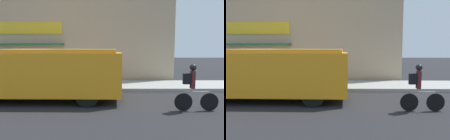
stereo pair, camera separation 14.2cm
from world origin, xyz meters
The scene contains 5 objects.
ground_plane centered at (0.00, 0.00, 0.00)m, with size 70.00×70.00×0.00m, color #232326.
sidewalk centered at (0.00, 1.33, 0.08)m, with size 28.00×2.66×0.17m.
storefront centered at (-0.02, 3.01, 2.69)m, with size 15.75×0.81×5.38m.
school_bus centered at (1.45, -1.61, 1.11)m, with size 6.71×2.82×2.09m.
cyclist centered at (6.82, -3.13, 0.81)m, with size 1.50×0.23×1.61m.
Camera 1 is at (4.05, -10.43, 2.18)m, focal length 35.00 mm.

